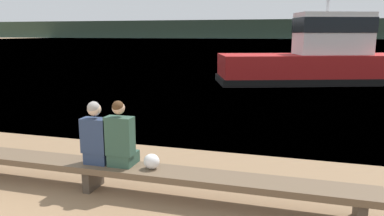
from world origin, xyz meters
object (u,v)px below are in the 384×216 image
object	(u,v)px
bench_main	(93,167)
shopping_bag	(152,161)
tugboat_red	(323,61)
person_right	(121,139)
person_left	(97,137)

from	to	relation	value
bench_main	shopping_bag	world-z (taller)	shopping_bag
tugboat_red	shopping_bag	bearing A→B (deg)	148.28
shopping_bag	person_right	bearing A→B (deg)	-179.83
bench_main	person_right	bearing A→B (deg)	1.19
shopping_bag	tugboat_red	bearing A→B (deg)	77.98
shopping_bag	tugboat_red	size ratio (longest dim) A/B	0.02
person_left	person_right	world-z (taller)	person_right
bench_main	person_left	distance (m)	0.51
bench_main	shopping_bag	bearing A→B (deg)	0.68
person_right	shopping_bag	distance (m)	0.59
person_left	person_right	distance (m)	0.41
person_left	bench_main	bearing A→B (deg)	-173.60
person_right	tugboat_red	xyz separation A→B (m)	(3.64, 14.71, 0.22)
bench_main	person_left	bearing A→B (deg)	6.40
bench_main	person_right	size ratio (longest dim) A/B	8.23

